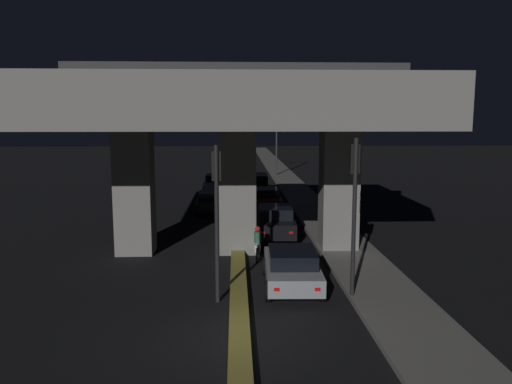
% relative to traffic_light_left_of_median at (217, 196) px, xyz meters
% --- Properties ---
extents(ground_plane, '(200.00, 200.00, 0.00)m').
position_rel_traffic_light_left_of_median_xyz_m(ground_plane, '(0.69, -2.82, -3.51)').
color(ground_plane, black).
extents(median_divider, '(0.58, 126.00, 0.25)m').
position_rel_traffic_light_left_of_median_xyz_m(median_divider, '(0.69, 32.18, -3.39)').
color(median_divider, olive).
rests_on(median_divider, ground_plane).
extents(sidewalk_right, '(2.60, 126.00, 0.17)m').
position_rel_traffic_light_left_of_median_xyz_m(sidewalk_right, '(5.66, 25.18, -3.43)').
color(sidewalk_right, slate).
rests_on(sidewalk_right, ground_plane).
extents(elevated_overpass, '(15.08, 12.54, 8.39)m').
position_rel_traffic_light_left_of_median_xyz_m(elevated_overpass, '(0.69, 6.23, 2.68)').
color(elevated_overpass, gray).
rests_on(elevated_overpass, ground_plane).
extents(traffic_light_left_of_median, '(0.30, 0.49, 5.16)m').
position_rel_traffic_light_left_of_median_xyz_m(traffic_light_left_of_median, '(0.00, 0.00, 0.00)').
color(traffic_light_left_of_median, black).
rests_on(traffic_light_left_of_median, ground_plane).
extents(traffic_light_right_of_median, '(0.30, 0.49, 5.38)m').
position_rel_traffic_light_left_of_median_xyz_m(traffic_light_right_of_median, '(4.46, -0.00, 0.14)').
color(traffic_light_right_of_median, black).
rests_on(traffic_light_right_of_median, ground_plane).
extents(street_lamp, '(2.53, 0.32, 7.79)m').
position_rel_traffic_light_left_of_median_xyz_m(street_lamp, '(4.56, 36.45, 1.13)').
color(street_lamp, '#2D2D30').
rests_on(street_lamp, ground_plane).
extents(car_silver_lead, '(2.11, 4.41, 1.42)m').
position_rel_traffic_light_left_of_median_xyz_m(car_silver_lead, '(2.59, 1.22, -2.76)').
color(car_silver_lead, gray).
rests_on(car_silver_lead, ground_plane).
extents(car_black_second, '(2.17, 4.71, 1.61)m').
position_rel_traffic_light_left_of_median_xyz_m(car_black_second, '(2.61, 8.97, -2.68)').
color(car_black_second, black).
rests_on(car_black_second, ground_plane).
extents(car_dark_red_third, '(2.05, 4.69, 1.53)m').
position_rel_traffic_light_left_of_median_xyz_m(car_dark_red_third, '(2.57, 16.24, -2.73)').
color(car_dark_red_third, '#591414').
rests_on(car_dark_red_third, ground_plane).
extents(car_taxi_yellow_fourth, '(1.94, 4.23, 1.67)m').
position_rel_traffic_light_left_of_median_xyz_m(car_taxi_yellow_fourth, '(2.32, 23.30, -2.61)').
color(car_taxi_yellow_fourth, gold).
rests_on(car_taxi_yellow_fourth, ground_plane).
extents(car_black_lead_oncoming, '(1.87, 4.32, 1.28)m').
position_rel_traffic_light_left_of_median_xyz_m(car_black_lead_oncoming, '(-1.07, 16.35, -2.86)').
color(car_black_lead_oncoming, black).
rests_on(car_black_lead_oncoming, ground_plane).
extents(car_silver_second_oncoming, '(2.10, 4.27, 1.53)m').
position_rel_traffic_light_left_of_median_xyz_m(car_silver_second_oncoming, '(-0.97, 24.57, -2.72)').
color(car_silver_second_oncoming, gray).
rests_on(car_silver_second_oncoming, ground_plane).
extents(car_dark_blue_third_oncoming, '(2.10, 4.82, 1.58)m').
position_rel_traffic_light_left_of_median_xyz_m(car_dark_blue_third_oncoming, '(-1.01, 36.79, -2.71)').
color(car_dark_blue_third_oncoming, '#141938').
rests_on(car_dark_blue_third_oncoming, ground_plane).
extents(motorcycle_white_filtering_near, '(0.34, 1.95, 1.39)m').
position_rel_traffic_light_left_of_median_xyz_m(motorcycle_white_filtering_near, '(1.55, 5.13, -2.92)').
color(motorcycle_white_filtering_near, black).
rests_on(motorcycle_white_filtering_near, ground_plane).
extents(pedestrian_on_sidewalk, '(0.35, 0.35, 1.73)m').
position_rel_traffic_light_left_of_median_xyz_m(pedestrian_on_sidewalk, '(5.46, 11.04, -2.48)').
color(pedestrian_on_sidewalk, '#2D261E').
rests_on(pedestrian_on_sidewalk, sidewalk_right).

